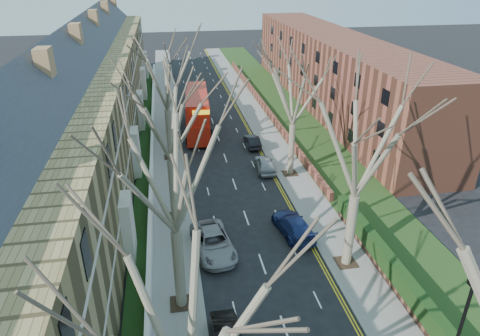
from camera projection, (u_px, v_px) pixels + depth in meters
name	position (u px, v px, depth m)	size (l,w,h in m)	color
pavement_left	(166.00, 123.00, 55.25)	(3.00, 102.00, 0.12)	slate
pavement_right	(257.00, 118.00, 57.12)	(3.00, 102.00, 0.12)	slate
terrace_left	(90.00, 104.00, 44.58)	(9.70, 78.00, 13.60)	olive
flats_right	(331.00, 71.00, 60.30)	(13.97, 54.00, 10.00)	brown
wall_hedge_right	(423.00, 311.00, 24.11)	(0.70, 24.00, 1.80)	#513122
front_wall_left	(152.00, 143.00, 47.65)	(0.30, 78.00, 1.00)	white
grass_verge_right	(289.00, 115.00, 57.78)	(6.00, 102.00, 0.06)	#203E16
tree_left_near	(182.00, 316.00, 13.31)	(9.80, 9.80, 13.73)	brown
tree_left_mid	(171.00, 163.00, 21.90)	(10.50, 10.50, 14.71)	brown
tree_left_far	(167.00, 109.00, 30.90)	(10.15, 10.15, 14.22)	brown
tree_left_dist	(164.00, 68.00, 41.40)	(10.50, 10.50, 14.71)	brown
tree_right_mid	(363.00, 135.00, 25.45)	(10.50, 10.50, 14.71)	brown
tree_right_far	(295.00, 82.00, 38.00)	(10.15, 10.15, 14.22)	brown
double_decker_bus	(197.00, 114.00, 51.50)	(3.44, 11.69, 4.81)	#AE1A0C
car_left_far	(213.00, 243.00, 30.55)	(2.55, 5.53, 1.54)	gray
car_right_near	(293.00, 225.00, 32.62)	(2.05, 5.03, 1.46)	navy
car_right_mid	(265.00, 164.00, 42.54)	(1.72, 4.27, 1.45)	#9CA0A5
car_right_far	(252.00, 141.00, 48.10)	(1.35, 3.87, 1.28)	black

